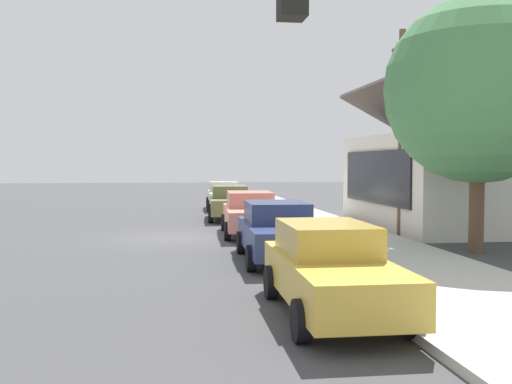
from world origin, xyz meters
TOP-DOWN VIEW (x-y plane):
  - ground_plane at (0.00, 0.00)m, footprint 120.00×120.00m
  - sidewalk_curb at (0.00, 5.60)m, footprint 60.00×4.20m
  - car_ivory at (-12.54, 2.86)m, footprint 4.47×2.13m
  - car_olive at (-6.60, 2.61)m, footprint 4.80×2.26m
  - car_coral at (-0.49, 2.80)m, footprint 4.88×2.25m
  - car_navy at (5.35, 2.80)m, footprint 4.74×2.17m
  - car_mustard at (11.15, 2.69)m, footprint 4.64×1.97m
  - storefront_building at (-1.93, 11.98)m, footprint 9.81×7.98m
  - shade_tree at (4.85, 8.86)m, footprint 5.52×5.52m
  - traffic_light_main at (15.96, 2.54)m, footprint 0.37×2.79m
  - utility_pole_wooden at (0.62, 8.20)m, footprint 1.80×0.24m
  - fire_hydrant_red at (-1.94, 4.20)m, footprint 0.22×0.22m

SIDE VIEW (x-z plane):
  - ground_plane at x=0.00m, z-range 0.00..0.00m
  - sidewalk_curb at x=0.00m, z-range 0.00..0.16m
  - fire_hydrant_red at x=-1.94m, z-range 0.14..0.85m
  - car_ivory at x=-12.54m, z-range 0.02..1.61m
  - car_mustard at x=11.15m, z-range 0.02..1.61m
  - car_olive at x=-6.60m, z-range 0.02..1.61m
  - car_navy at x=5.35m, z-range 0.02..1.61m
  - car_coral at x=-0.49m, z-range 0.02..1.61m
  - storefront_building at x=-1.93m, z-range -0.94..5.06m
  - traffic_light_main at x=15.96m, z-range 0.89..6.09m
  - utility_pole_wooden at x=0.62m, z-range 0.18..7.68m
  - shade_tree at x=4.85m, z-range 1.02..8.61m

